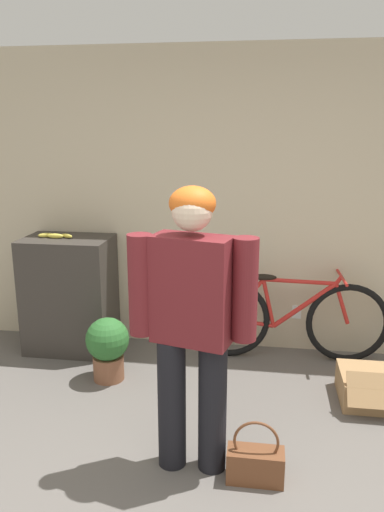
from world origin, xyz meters
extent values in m
cube|color=beige|center=(0.00, 2.54, 1.30)|extent=(8.00, 0.06, 2.60)
cube|color=white|center=(0.55, 2.51, 0.35)|extent=(0.08, 0.01, 0.12)
cube|color=#38332D|center=(-1.44, 2.24, 0.51)|extent=(0.75, 0.50, 1.02)
cylinder|color=black|center=(-0.25, 0.80, 0.40)|extent=(0.16, 0.16, 0.79)
cylinder|color=black|center=(-0.02, 0.80, 0.40)|extent=(0.16, 0.16, 0.79)
cube|color=maroon|center=(-0.14, 0.80, 1.09)|extent=(0.47, 0.31, 0.59)
cylinder|color=maroon|center=(-0.42, 0.80, 1.11)|extent=(0.14, 0.14, 0.57)
cylinder|color=maroon|center=(0.15, 0.80, 1.11)|extent=(0.14, 0.14, 0.57)
sphere|color=beige|center=(-0.14, 0.80, 1.52)|extent=(0.21, 0.21, 0.21)
ellipsoid|color=orange|center=(-0.14, 0.81, 1.56)|extent=(0.25, 0.23, 0.18)
torus|color=black|center=(-0.03, 2.28, 0.34)|extent=(0.69, 0.08, 0.69)
torus|color=black|center=(0.96, 2.32, 0.34)|extent=(0.69, 0.08, 0.69)
cylinder|color=red|center=(0.16, 2.29, 0.32)|extent=(0.38, 0.05, 0.09)
cylinder|color=red|center=(0.11, 2.29, 0.53)|extent=(0.31, 0.05, 0.38)
cylinder|color=red|center=(0.30, 2.29, 0.50)|extent=(0.13, 0.04, 0.42)
cylinder|color=red|center=(0.59, 2.31, 0.49)|extent=(0.52, 0.06, 0.43)
cylinder|color=red|center=(0.54, 2.30, 0.70)|extent=(0.60, 0.06, 0.05)
cylinder|color=red|center=(0.90, 2.32, 0.52)|extent=(0.15, 0.04, 0.36)
cylinder|color=red|center=(0.86, 2.32, 0.72)|extent=(0.07, 0.04, 0.08)
cylinder|color=red|center=(0.88, 2.32, 0.75)|extent=(0.04, 0.46, 0.02)
ellipsoid|color=black|center=(0.25, 2.29, 0.73)|extent=(0.22, 0.09, 0.05)
ellipsoid|color=#EAD64C|center=(-1.52, 2.22, 1.04)|extent=(0.14, 0.04, 0.04)
ellipsoid|color=#EAD64C|center=(-1.62, 2.23, 1.04)|extent=(0.13, 0.09, 0.04)
ellipsoid|color=#EAD64C|center=(-1.43, 2.23, 1.04)|extent=(0.13, 0.09, 0.04)
sphere|color=brown|center=(-1.67, 2.25, 1.04)|extent=(0.02, 0.02, 0.02)
cube|color=brown|center=(0.24, 0.72, 0.09)|extent=(0.32, 0.15, 0.19)
torus|color=brown|center=(0.24, 0.72, 0.25)|extent=(0.26, 0.02, 0.26)
cube|color=#A87F51|center=(1.10, 1.70, 0.11)|extent=(0.55, 0.45, 0.21)
cylinder|color=brown|center=(-0.94, 1.73, 0.10)|extent=(0.24, 0.24, 0.19)
sphere|color=#2D6B2D|center=(-0.94, 1.73, 0.34)|extent=(0.34, 0.34, 0.34)
camera|label=1|loc=(0.24, -1.73, 1.94)|focal=35.00mm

